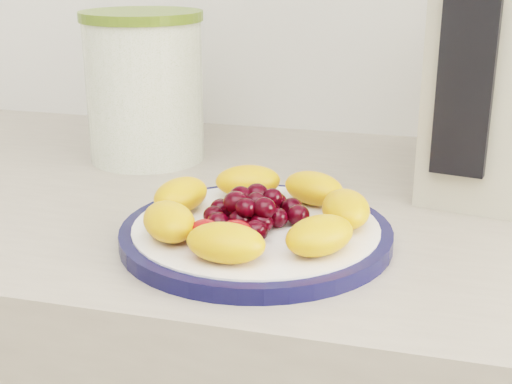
# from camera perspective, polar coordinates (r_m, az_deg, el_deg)

# --- Properties ---
(plate_rim) EXTENTS (0.26, 0.26, 0.01)m
(plate_rim) POSITION_cam_1_polar(r_m,az_deg,el_deg) (0.68, 0.00, -3.41)
(plate_rim) COLOR #0E1139
(plate_rim) RESTS_ON counter
(plate_face) EXTENTS (0.23, 0.23, 0.02)m
(plate_face) POSITION_cam_1_polar(r_m,az_deg,el_deg) (0.67, 0.00, -3.33)
(plate_face) COLOR white
(plate_face) RESTS_ON counter
(canister) EXTENTS (0.18, 0.18, 0.18)m
(canister) POSITION_cam_1_polar(r_m,az_deg,el_deg) (0.93, -8.88, 7.94)
(canister) COLOR #496410
(canister) RESTS_ON counter
(canister_lid) EXTENTS (0.19, 0.19, 0.01)m
(canister_lid) POSITION_cam_1_polar(r_m,az_deg,el_deg) (0.92, -9.18, 13.75)
(canister_lid) COLOR #526823
(canister_lid) RESTS_ON canister
(appliance_panel) EXTENTS (0.06, 0.03, 0.23)m
(appliance_panel) POSITION_cam_1_polar(r_m,az_deg,el_deg) (0.73, 16.60, 10.14)
(appliance_panel) COLOR black
(appliance_panel) RESTS_ON appliance_body
(fruit_plate) EXTENTS (0.22, 0.22, 0.03)m
(fruit_plate) POSITION_cam_1_polar(r_m,az_deg,el_deg) (0.67, -0.06, -1.43)
(fruit_plate) COLOR orange
(fruit_plate) RESTS_ON plate_face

